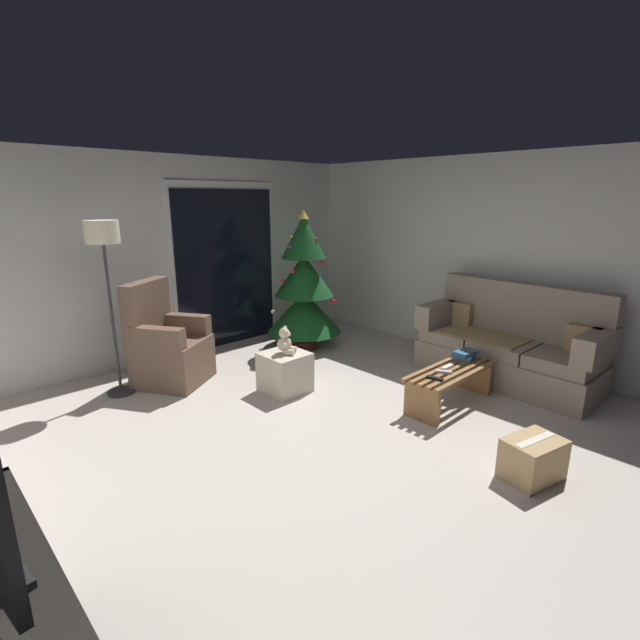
{
  "coord_description": "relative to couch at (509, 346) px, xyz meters",
  "views": [
    {
      "loc": [
        -2.55,
        -2.38,
        2.0
      ],
      "look_at": [
        0.4,
        0.7,
        0.85
      ],
      "focal_mm": 25.72,
      "sensor_mm": 36.0,
      "label": 1
    }
  ],
  "objects": [
    {
      "name": "ground_plane",
      "position": [
        -2.32,
        0.34,
        -0.4
      ],
      "size": [
        7.0,
        7.0,
        0.0
      ],
      "primitive_type": "plane",
      "color": "#BCB2A8"
    },
    {
      "name": "wall_back",
      "position": [
        -2.32,
        3.4,
        0.85
      ],
      "size": [
        5.72,
        0.12,
        2.5
      ],
      "primitive_type": "cube",
      "color": "beige",
      "rests_on": "ground"
    },
    {
      "name": "wall_right",
      "position": [
        0.54,
        0.34,
        0.85
      ],
      "size": [
        0.12,
        6.0,
        2.5
      ],
      "primitive_type": "cube",
      "color": "beige",
      "rests_on": "ground"
    },
    {
      "name": "patio_door_frame",
      "position": [
        -1.5,
        3.33,
        0.7
      ],
      "size": [
        1.6,
        0.02,
        2.2
      ],
      "primitive_type": "cube",
      "color": "silver",
      "rests_on": "ground"
    },
    {
      "name": "patio_door_glass",
      "position": [
        -1.5,
        3.31,
        0.65
      ],
      "size": [
        1.5,
        0.02,
        2.1
      ],
      "primitive_type": "cube",
      "color": "black",
      "rests_on": "ground"
    },
    {
      "name": "couch",
      "position": [
        0.0,
        0.0,
        0.0
      ],
      "size": [
        0.84,
        1.96,
        1.08
      ],
      "color": "gray",
      "rests_on": "ground"
    },
    {
      "name": "coffee_table",
      "position": [
        -1.04,
        0.1,
        -0.15
      ],
      "size": [
        1.1,
        0.4,
        0.37
      ],
      "color": "olive",
      "rests_on": "ground"
    },
    {
      "name": "remote_white",
      "position": [
        -1.05,
        0.14,
        -0.02
      ],
      "size": [
        0.16,
        0.05,
        0.02
      ],
      "primitive_type": "cube",
      "rotation": [
        0.0,
        0.0,
        1.54
      ],
      "color": "silver",
      "rests_on": "coffee_table"
    },
    {
      "name": "remote_black",
      "position": [
        -1.38,
        0.07,
        -0.02
      ],
      "size": [
        0.07,
        0.16,
        0.02
      ],
      "primitive_type": "cube",
      "rotation": [
        0.0,
        0.0,
        0.2
      ],
      "color": "black",
      "rests_on": "coffee_table"
    },
    {
      "name": "remote_silver",
      "position": [
        -1.19,
        0.1,
        -0.02
      ],
      "size": [
        0.12,
        0.16,
        0.02
      ],
      "primitive_type": "cube",
      "rotation": [
        0.0,
        0.0,
        3.67
      ],
      "color": "#ADADB2",
      "rests_on": "coffee_table"
    },
    {
      "name": "book_stack",
      "position": [
        -0.72,
        0.14,
        0.03
      ],
      "size": [
        0.25,
        0.23,
        0.1
      ],
      "color": "#4C4C51",
      "rests_on": "coffee_table"
    },
    {
      "name": "cell_phone",
      "position": [
        -0.72,
        0.11,
        0.08
      ],
      "size": [
        0.1,
        0.16,
        0.01
      ],
      "primitive_type": "cube",
      "rotation": [
        0.0,
        0.0,
        -0.25
      ],
      "color": "black",
      "rests_on": "book_stack"
    },
    {
      "name": "christmas_tree",
      "position": [
        -0.86,
        2.46,
        0.42
      ],
      "size": [
        1.0,
        1.0,
        1.85
      ],
      "color": "#4C1E19",
      "rests_on": "ground"
    },
    {
      "name": "armchair",
      "position": [
        -2.77,
        2.57,
        0.0
      ],
      "size": [
        0.94,
        0.95,
        1.13
      ],
      "color": "brown",
      "rests_on": "ground"
    },
    {
      "name": "floor_lamp",
      "position": [
        -3.3,
        2.64,
        1.11
      ],
      "size": [
        0.32,
        0.32,
        1.78
      ],
      "color": "#2D2D30",
      "rests_on": "ground"
    },
    {
      "name": "ottoman",
      "position": [
        -2.01,
        1.48,
        -0.19
      ],
      "size": [
        0.44,
        0.44,
        0.42
      ],
      "primitive_type": "cube",
      "color": "beige",
      "rests_on": "ground"
    },
    {
      "name": "teddy_bear_cream",
      "position": [
        -2.01,
        1.47,
        0.15
      ],
      "size": [
        0.21,
        0.22,
        0.29
      ],
      "color": "beige",
      "rests_on": "ottoman"
    },
    {
      "name": "cardboard_box_taped_mid_floor",
      "position": [
        -1.7,
        -0.98,
        -0.25
      ],
      "size": [
        0.48,
        0.39,
        0.31
      ],
      "color": "tan",
      "rests_on": "ground"
    }
  ]
}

